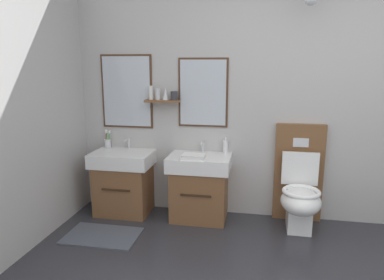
# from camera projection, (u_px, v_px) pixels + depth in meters

# --- Properties ---
(wall_back) EXTENTS (5.07, 0.57, 2.78)m
(wall_back) POSITION_uv_depth(u_px,v_px,m) (311.00, 83.00, 3.51)
(wall_back) COLOR #B7B5B2
(wall_back) RESTS_ON ground
(bath_mat) EXTENTS (0.68, 0.44, 0.01)m
(bath_mat) POSITION_uv_depth(u_px,v_px,m) (102.00, 236.00, 3.34)
(bath_mat) COLOR #474C56
(bath_mat) RESTS_ON ground
(vanity_sink_left) EXTENTS (0.63, 0.47, 0.67)m
(vanity_sink_left) POSITION_uv_depth(u_px,v_px,m) (124.00, 181.00, 3.83)
(vanity_sink_left) COLOR brown
(vanity_sink_left) RESTS_ON ground
(tap_on_left_sink) EXTENTS (0.03, 0.13, 0.11)m
(tap_on_left_sink) POSITION_uv_depth(u_px,v_px,m) (128.00, 142.00, 3.91)
(tap_on_left_sink) COLOR silver
(tap_on_left_sink) RESTS_ON vanity_sink_left
(vanity_sink_right) EXTENTS (0.63, 0.47, 0.67)m
(vanity_sink_right) POSITION_uv_depth(u_px,v_px,m) (200.00, 186.00, 3.68)
(vanity_sink_right) COLOR brown
(vanity_sink_right) RESTS_ON ground
(tap_on_right_sink) EXTENTS (0.03, 0.13, 0.11)m
(tap_on_right_sink) POSITION_uv_depth(u_px,v_px,m) (202.00, 145.00, 3.76)
(tap_on_right_sink) COLOR silver
(tap_on_right_sink) RESTS_ON vanity_sink_right
(toilet) EXTENTS (0.48, 0.62, 1.00)m
(toilet) POSITION_uv_depth(u_px,v_px,m) (299.00, 190.00, 3.49)
(toilet) COLOR brown
(toilet) RESTS_ON ground
(toothbrush_cup) EXTENTS (0.08, 0.07, 0.20)m
(toothbrush_cup) POSITION_uv_depth(u_px,v_px,m) (108.00, 142.00, 3.94)
(toothbrush_cup) COLOR silver
(toothbrush_cup) RESTS_ON vanity_sink_left
(soap_dispenser) EXTENTS (0.06, 0.06, 0.17)m
(soap_dispenser) POSITION_uv_depth(u_px,v_px,m) (225.00, 146.00, 3.71)
(soap_dispenser) COLOR white
(soap_dispenser) RESTS_ON vanity_sink_right
(folded_hand_towel) EXTENTS (0.22, 0.16, 0.04)m
(folded_hand_towel) POSITION_uv_depth(u_px,v_px,m) (193.00, 157.00, 3.49)
(folded_hand_towel) COLOR white
(folded_hand_towel) RESTS_ON vanity_sink_right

